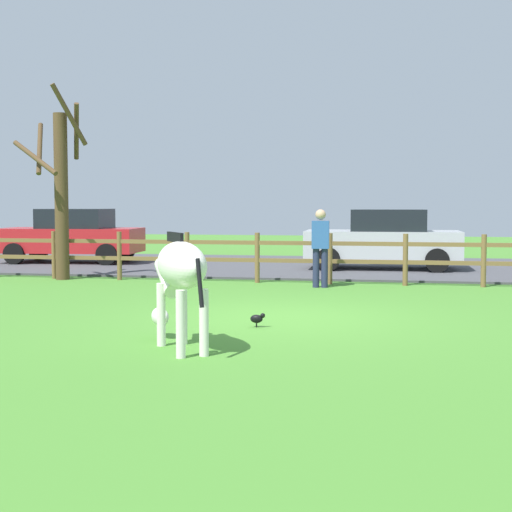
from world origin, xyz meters
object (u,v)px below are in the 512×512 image
at_px(parked_car_silver, 384,239).
at_px(visitor_near_fence, 320,244).
at_px(parked_car_red, 72,235).
at_px(crow_on_grass, 257,318).
at_px(bare_tree, 60,188).
at_px(zebra, 179,273).

relative_size(parked_car_silver, visitor_near_fence, 2.46).
distance_m(parked_car_red, visitor_near_fence, 9.09).
bearing_deg(parked_car_silver, parked_car_red, 176.70).
bearing_deg(crow_on_grass, visitor_near_fence, 86.08).
distance_m(bare_tree, parked_car_red, 4.74).
bearing_deg(bare_tree, crow_on_grass, -45.35).
distance_m(crow_on_grass, parked_car_red, 12.46).
height_order(bare_tree, visitor_near_fence, bare_tree).
bearing_deg(crow_on_grass, bare_tree, 134.65).
bearing_deg(parked_car_silver, crow_on_grass, -99.48).
height_order(zebra, parked_car_red, parked_car_red).
distance_m(zebra, parked_car_silver, 11.50).
xyz_separation_m(crow_on_grass, parked_car_silver, (1.59, 9.50, 0.72)).
relative_size(bare_tree, crow_on_grass, 20.60).
distance_m(crow_on_grass, visitor_near_fence, 5.32).
distance_m(zebra, crow_on_grass, 2.05).
relative_size(zebra, parked_car_silver, 0.41).
height_order(bare_tree, parked_car_silver, bare_tree).
bearing_deg(parked_car_red, zebra, -60.22).
height_order(crow_on_grass, parked_car_silver, parked_car_silver).
bearing_deg(crow_on_grass, parked_car_silver, 80.52).
distance_m(zebra, parked_car_red, 13.60).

